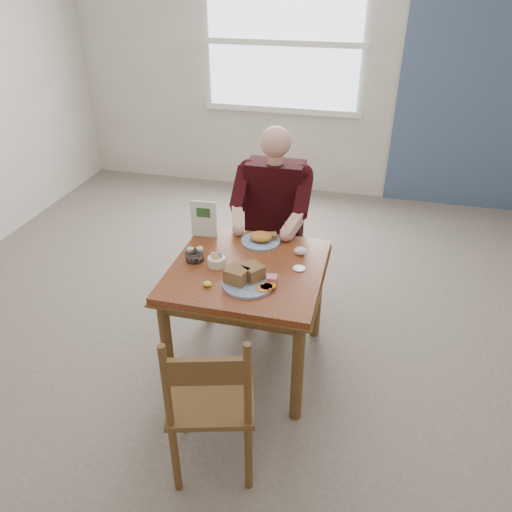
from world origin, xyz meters
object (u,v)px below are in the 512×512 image
(chair_near, at_px, (211,401))
(diner, at_px, (273,208))
(table, at_px, (247,282))
(near_plate, at_px, (247,278))
(far_plate, at_px, (262,239))
(chair_far, at_px, (275,243))

(chair_near, height_order, diner, diner)
(table, xyz_separation_m, near_plate, (0.05, -0.17, 0.15))
(chair_near, relative_size, diner, 0.69)
(chair_near, bearing_deg, near_plate, 88.71)
(diner, xyz_separation_m, far_plate, (0.01, -0.39, -0.04))
(diner, bearing_deg, near_plate, -87.00)
(chair_near, distance_m, diner, 1.56)
(chair_far, bearing_deg, diner, -89.99)
(table, xyz_separation_m, far_plate, (0.01, 0.32, 0.14))
(diner, height_order, far_plate, diner)
(chair_near, bearing_deg, chair_far, 91.11)
(chair_near, bearing_deg, diner, 91.18)
(far_plate, bearing_deg, diner, 91.76)
(table, relative_size, chair_far, 0.97)
(chair_near, xyz_separation_m, near_plate, (0.01, 0.65, 0.31))
(chair_near, xyz_separation_m, far_plate, (-0.02, 1.14, 0.30))
(chair_far, relative_size, chair_near, 1.00)
(chair_far, xyz_separation_m, chair_near, (0.03, -1.62, 0.00))
(table, bearing_deg, near_plate, -74.93)
(table, height_order, diner, diner)
(chair_far, bearing_deg, far_plate, -88.57)
(table, height_order, chair_near, chair_near)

